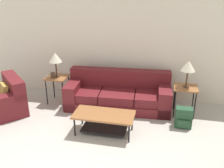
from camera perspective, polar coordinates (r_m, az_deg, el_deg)
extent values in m
cube|color=silver|center=(6.05, 2.83, 8.75)|extent=(8.76, 0.06, 2.60)
cube|color=maroon|center=(5.81, 1.38, -4.31)|extent=(2.41, 1.05, 0.22)
cube|color=maroon|center=(5.84, -6.29, -2.01)|extent=(0.82, 0.86, 0.20)
cube|color=maroon|center=(5.70, 1.37, -2.51)|extent=(0.82, 0.86, 0.20)
cube|color=maroon|center=(5.67, 9.28, -2.98)|extent=(0.82, 0.86, 0.20)
cube|color=maroon|center=(5.90, 1.83, 1.51)|extent=(2.37, 0.41, 0.40)
cube|color=maroon|center=(5.94, -8.58, -2.04)|extent=(0.34, 0.92, 0.58)
cube|color=maroon|center=(5.71, 11.79, -3.30)|extent=(0.34, 0.92, 0.58)
cube|color=maroon|center=(6.02, -24.25, -4.48)|extent=(1.39, 1.39, 0.40)
cube|color=maroon|center=(5.92, -21.57, -0.24)|extent=(0.91, 0.88, 0.40)
cube|color=maroon|center=(5.65, -23.60, -5.20)|extent=(0.85, 0.88, 0.56)
cube|color=tan|center=(5.92, -23.57, -1.61)|extent=(0.38, 0.37, 0.36)
cube|color=#935B33|center=(4.73, -1.88, -7.03)|extent=(1.15, 0.55, 0.04)
cylinder|color=black|center=(4.80, -8.54, -9.66)|extent=(0.03, 0.03, 0.37)
cylinder|color=black|center=(4.57, 3.88, -11.20)|extent=(0.03, 0.03, 0.37)
cylinder|color=black|center=(5.14, -6.88, -7.25)|extent=(0.03, 0.03, 0.37)
cylinder|color=black|center=(4.93, 4.64, -8.53)|extent=(0.03, 0.03, 0.37)
cube|color=black|center=(4.89, -1.83, -10.22)|extent=(0.86, 0.38, 0.02)
cube|color=#935B33|center=(6.01, -12.46, 1.52)|extent=(0.49, 0.47, 0.03)
cylinder|color=black|center=(6.05, -14.74, -1.87)|extent=(0.03, 0.03, 0.62)
cylinder|color=black|center=(5.88, -11.14, -2.24)|extent=(0.03, 0.03, 0.62)
cylinder|color=black|center=(6.38, -13.19, -0.47)|extent=(0.03, 0.03, 0.62)
cylinder|color=black|center=(6.22, -9.75, -0.79)|extent=(0.03, 0.03, 0.62)
cube|color=#935B33|center=(5.52, 16.50, -0.78)|extent=(0.49, 0.47, 0.03)
cylinder|color=black|center=(5.45, 14.09, -4.55)|extent=(0.03, 0.03, 0.62)
cylinder|color=black|center=(5.49, 18.39, -4.87)|extent=(0.03, 0.03, 0.62)
cylinder|color=black|center=(5.81, 14.03, -2.84)|extent=(0.03, 0.03, 0.62)
cylinder|color=black|center=(5.84, 18.07, -3.14)|extent=(0.03, 0.03, 0.62)
cylinder|color=#472D1E|center=(6.00, -12.48, 1.74)|extent=(0.14, 0.14, 0.02)
cylinder|color=#472D1E|center=(5.94, -12.62, 3.36)|extent=(0.04, 0.04, 0.34)
cone|color=beige|center=(5.86, -12.84, 5.96)|extent=(0.29, 0.29, 0.22)
cylinder|color=#472D1E|center=(5.51, 16.53, -0.55)|extent=(0.14, 0.14, 0.02)
cylinder|color=#472D1E|center=(5.44, 16.73, 1.19)|extent=(0.04, 0.04, 0.34)
cone|color=beige|center=(5.35, 17.06, 4.00)|extent=(0.29, 0.29, 0.22)
cube|color=#23472D|center=(5.22, 16.04, -7.32)|extent=(0.33, 0.20, 0.41)
cube|color=#23472D|center=(5.16, 16.00, -8.76)|extent=(0.25, 0.05, 0.17)
cylinder|color=#23472D|center=(5.31, 15.03, -6.44)|extent=(0.02, 0.02, 0.31)
cylinder|color=#23472D|center=(5.32, 16.98, -6.58)|extent=(0.02, 0.02, 0.31)
cube|color=#4C3828|center=(5.95, -13.38, 2.05)|extent=(0.10, 0.04, 0.13)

